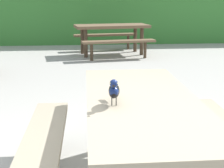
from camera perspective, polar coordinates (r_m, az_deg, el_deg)
hedge_wall at (r=10.86m, az=-3.77°, el=12.64°), size 28.00×1.96×1.95m
picnic_table_foreground at (r=2.31m, az=5.17°, el=-6.77°), size 1.69×1.81×0.74m
bird_grackle at (r=2.05m, az=0.36°, el=-1.08°), size 0.09×0.29×0.18m
picnic_table_mid_left at (r=8.23m, az=-0.05°, el=9.02°), size 1.95×1.92×0.74m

